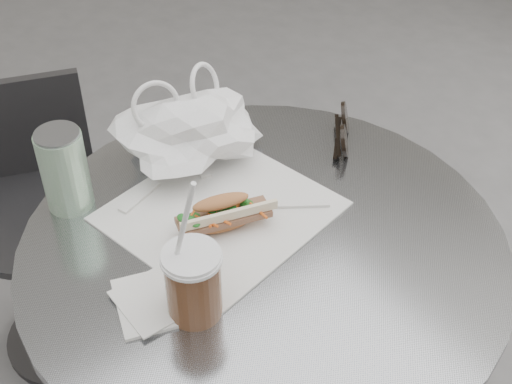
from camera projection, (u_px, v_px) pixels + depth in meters
cafe_table at (263, 350)px, 1.28m from camera, size 0.76×0.76×0.74m
chair_far at (48, 244)px, 1.71m from camera, size 0.38×0.40×0.69m
sandwich_paper at (220, 211)px, 1.15m from camera, size 0.37×0.36×0.00m
banh_mi at (223, 214)px, 1.10m from camera, size 0.19×0.12×0.06m
iced_coffee at (193, 282)px, 0.96m from camera, size 0.08×0.08×0.24m
sunglasses at (343, 131)px, 1.29m from camera, size 0.11×0.11×0.06m
plastic_bag at (190, 133)px, 1.22m from camera, size 0.27×0.22×0.12m
napkin_stack at (157, 300)px, 1.01m from camera, size 0.14×0.14×0.01m
drink_can at (64, 170)px, 1.13m from camera, size 0.07×0.07×0.14m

